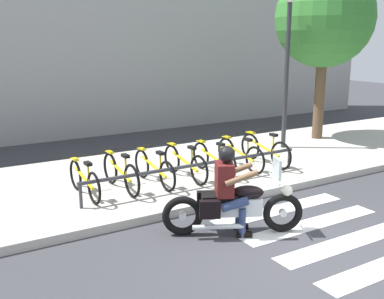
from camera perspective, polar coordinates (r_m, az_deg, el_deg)
ground_plane at (r=6.94m, az=14.38°, el=-12.72°), size 48.00×48.00×0.00m
sidewalk at (r=10.27m, az=-3.40°, el=-3.13°), size 24.00×4.40×0.15m
crosswalk_stripe_2 at (r=7.54m, az=19.14°, el=-10.84°), size 2.80×0.40×0.01m
crosswalk_stripe_3 at (r=8.02m, az=14.74°, el=-9.02°), size 2.80×0.40×0.01m
crosswalk_stripe_4 at (r=8.55m, az=10.89°, el=-7.36°), size 2.80×0.40×0.01m
motorcycle at (r=7.29m, az=5.28°, el=-7.09°), size 2.08×1.13×1.24m
rider at (r=7.15m, az=4.72°, el=-4.34°), size 0.76×0.71×1.44m
bicycle_0 at (r=8.74m, az=-13.37°, el=-3.69°), size 0.48×1.59×0.73m
bicycle_1 at (r=8.96m, az=-8.96°, el=-2.92°), size 0.48×1.66×0.78m
bicycle_2 at (r=9.25m, az=-4.80°, el=-2.36°), size 0.48×1.71×0.74m
bicycle_3 at (r=9.58m, az=-0.91°, el=-1.71°), size 0.48×1.71×0.76m
bicycle_4 at (r=9.95m, az=2.71°, el=-1.17°), size 0.48×1.62×0.75m
bicycle_5 at (r=10.36m, az=6.05°, el=-0.60°), size 0.48×1.67×0.76m
bicycle_6 at (r=10.80m, az=9.13°, el=-0.05°), size 0.48×1.73×0.79m
bike_rack at (r=9.10m, az=0.85°, el=-2.05°), size 4.95×0.07×0.49m
street_lamp at (r=12.42m, az=11.85°, el=11.19°), size 0.28×0.28×4.22m
tree_near_rack at (r=13.91m, az=16.29°, el=15.49°), size 2.81×2.81×5.04m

